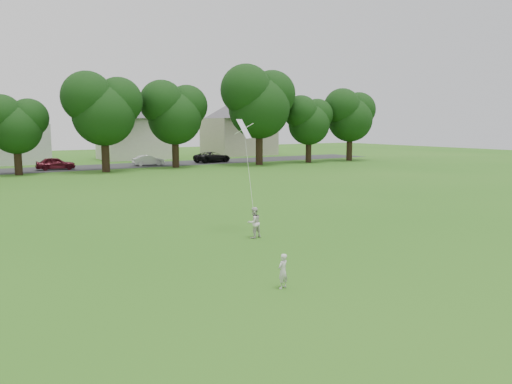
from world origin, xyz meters
TOP-DOWN VIEW (x-y plane):
  - ground at (0.00, 0.00)m, footprint 160.00×160.00m
  - street at (0.00, 42.00)m, footprint 90.00×7.00m
  - toddler at (1.22, -1.23)m, footprint 0.42×0.34m
  - older_boy at (3.96, 4.50)m, footprint 0.68×0.56m
  - kite at (4.12, 5.14)m, footprint 0.99×1.11m
  - tree_row at (1.44, 35.99)m, footprint 81.25×8.42m
  - house_row at (0.19, 52.00)m, footprint 77.01×13.93m

SIDE VIEW (x-z plane):
  - ground at x=0.00m, z-range 0.00..0.00m
  - street at x=0.00m, z-range 0.00..0.01m
  - toddler at x=1.22m, z-range 0.00..1.01m
  - older_boy at x=3.96m, z-range 0.00..1.27m
  - kite at x=4.12m, z-range 0.66..4.68m
  - house_row at x=0.19m, z-range -0.05..9.87m
  - tree_row at x=1.44m, z-range 0.89..12.33m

